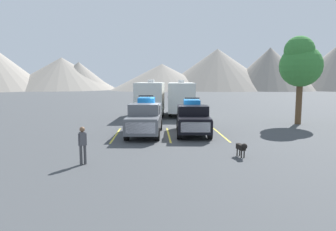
% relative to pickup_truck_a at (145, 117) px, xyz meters
% --- Properties ---
extents(ground_plane, '(240.00, 240.00, 0.00)m').
position_rel_pickup_truck_a_xyz_m(ground_plane, '(1.60, -0.01, -1.19)').
color(ground_plane, '#3F4244').
extents(pickup_truck_a, '(2.48, 5.74, 2.63)m').
position_rel_pickup_truck_a_xyz_m(pickup_truck_a, '(0.00, 0.00, 0.00)').
color(pickup_truck_a, '#595B60').
rests_on(pickup_truck_a, ground).
extents(pickup_truck_b, '(2.49, 5.56, 2.46)m').
position_rel_pickup_truck_a_xyz_m(pickup_truck_b, '(3.29, 0.15, -0.07)').
color(pickup_truck_b, black).
rests_on(pickup_truck_b, ground).
extents(lot_stripe_a, '(0.12, 5.50, 0.01)m').
position_rel_pickup_truck_a_xyz_m(lot_stripe_a, '(-1.98, -0.30, -1.18)').
color(lot_stripe_a, gold).
rests_on(lot_stripe_a, ground).
extents(lot_stripe_b, '(0.12, 5.50, 0.01)m').
position_rel_pickup_truck_a_xyz_m(lot_stripe_b, '(1.60, -0.30, -1.18)').
color(lot_stripe_b, gold).
rests_on(lot_stripe_b, ground).
extents(lot_stripe_c, '(0.12, 5.50, 0.01)m').
position_rel_pickup_truck_a_xyz_m(lot_stripe_c, '(5.19, -0.30, -1.18)').
color(lot_stripe_c, gold).
rests_on(lot_stripe_c, ground).
extents(camper_trailer_a, '(3.03, 7.51, 3.72)m').
position_rel_pickup_truck_a_xyz_m(camper_trailer_a, '(0.24, 9.84, 0.77)').
color(camper_trailer_a, silver).
rests_on(camper_trailer_a, ground).
extents(camper_trailer_b, '(3.06, 8.04, 3.68)m').
position_rel_pickup_truck_a_xyz_m(camper_trailer_b, '(3.41, 10.63, 0.76)').
color(camper_trailer_b, silver).
rests_on(camper_trailer_b, ground).
extents(person_a, '(0.36, 0.27, 1.70)m').
position_rel_pickup_truck_a_xyz_m(person_a, '(-2.54, -7.33, -0.21)').
color(person_a, '#3F3F42').
rests_on(person_a, ground).
extents(dog, '(0.39, 0.87, 0.73)m').
position_rel_pickup_truck_a_xyz_m(dog, '(4.87, -6.44, -0.69)').
color(dog, black).
rests_on(dog, ground).
extents(tree_a, '(3.45, 3.45, 7.26)m').
position_rel_pickup_truck_a_xyz_m(tree_a, '(12.67, 4.11, 3.92)').
color(tree_a, brown).
rests_on(tree_a, ground).
extents(mountain_ridge, '(155.78, 47.32, 16.05)m').
position_rel_pickup_truck_a_xyz_m(mountain_ridge, '(2.56, 85.34, 5.70)').
color(mountain_ridge, gray).
rests_on(mountain_ridge, ground).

